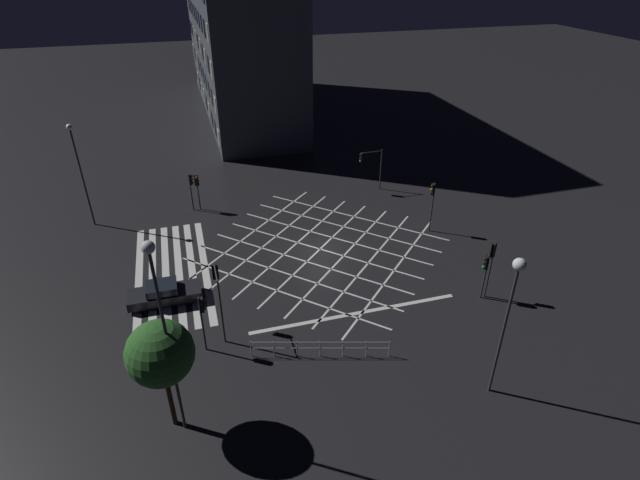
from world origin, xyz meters
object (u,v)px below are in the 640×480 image
traffic_light_sw_main (197,185)px  traffic_light_median_north (432,198)px  traffic_light_sw_cross (191,185)px  street_lamp_east (161,308)px  traffic_light_nw_cross (370,162)px  street_tree_near (160,354)px  traffic_light_se_main (218,288)px  traffic_light_ne_main (491,259)px  waiting_car (164,293)px  street_lamp_west (78,160)px  traffic_light_se_cross (202,313)px  traffic_light_ne_cross (485,268)px  street_lamp_far (512,294)px

traffic_light_sw_main → traffic_light_median_north: bearing=62.7°
traffic_light_sw_cross → street_lamp_east: bearing=-95.1°
traffic_light_median_north → traffic_light_nw_cross: (-8.57, -1.86, -0.12)m
street_tree_near → traffic_light_se_main: bearing=153.6°
traffic_light_sw_main → traffic_light_sw_cross: size_ratio=0.97×
traffic_light_ne_main → waiting_car: 20.90m
street_lamp_west → waiting_car: 14.32m
traffic_light_se_cross → traffic_light_sw_main: 17.87m
traffic_light_se_main → traffic_light_ne_cross: traffic_light_se_main is taller
street_lamp_east → street_tree_near: size_ratio=1.72×
traffic_light_se_cross → traffic_light_ne_main: bearing=0.2°
traffic_light_ne_cross → street_lamp_west: size_ratio=0.38×
traffic_light_sw_cross → street_tree_near: 22.91m
street_lamp_far → street_tree_near: 15.98m
traffic_light_sw_cross → traffic_light_ne_main: 24.95m
traffic_light_se_cross → waiting_car: size_ratio=0.80×
traffic_light_se_cross → traffic_light_median_north: bearing=25.9°
street_tree_near → traffic_light_ne_main: bearing=103.5°
traffic_light_se_cross → street_lamp_west: size_ratio=0.44×
traffic_light_sw_main → traffic_light_ne_main: traffic_light_ne_main is taller
street_lamp_east → street_lamp_west: bearing=-165.0°
traffic_light_sw_cross → traffic_light_nw_cross: (0.51, 15.94, 0.48)m
traffic_light_median_north → street_lamp_east: 24.66m
street_lamp_east → street_lamp_west: size_ratio=1.23×
traffic_light_se_main → traffic_light_sw_main: bearing=0.1°
traffic_light_se_main → waiting_car: (-3.92, -3.24, -2.53)m
street_tree_near → traffic_light_sw_main: bearing=172.5°
traffic_light_se_cross → street_tree_near: (4.72, -1.99, 1.85)m
traffic_light_nw_cross → traffic_light_median_north: bearing=102.3°
traffic_light_nw_cross → street_tree_near: bearing=50.2°
traffic_light_nw_cross → street_lamp_west: bearing=-0.3°
street_lamp_far → waiting_car: (-12.43, -15.93, -5.59)m
traffic_light_sw_cross → traffic_light_nw_cross: bearing=-1.8°
street_tree_near → traffic_light_median_north: bearing=123.8°
street_lamp_east → waiting_car: street_lamp_east is taller
traffic_light_se_main → traffic_light_median_north: bearing=-66.5°
traffic_light_sw_cross → traffic_light_ne_main: bearing=-45.8°
traffic_light_ne_cross → street_lamp_east: 20.31m
traffic_light_ne_cross → street_lamp_east: (5.05, -19.04, 4.91)m
traffic_light_sw_cross → street_lamp_west: 8.75m
waiting_car → traffic_light_nw_cross: bearing=33.1°
traffic_light_sw_cross → street_lamp_far: 28.62m
traffic_light_median_north → street_lamp_east: bearing=35.2°
traffic_light_nw_cross → street_tree_near: size_ratio=0.65×
traffic_light_ne_cross → street_lamp_far: 8.94m
traffic_light_sw_main → street_lamp_far: size_ratio=0.40×
traffic_light_sw_cross → traffic_light_ne_cross: traffic_light_sw_cross is taller
street_lamp_west → traffic_light_ne_cross: bearing=54.9°
traffic_light_ne_cross → traffic_light_ne_main: (-0.11, 0.40, 0.55)m
traffic_light_median_north → traffic_light_sw_main: bearing=-27.3°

